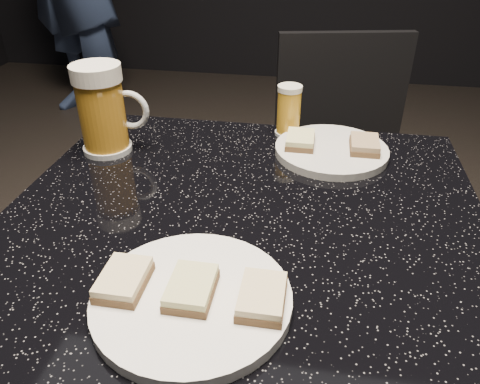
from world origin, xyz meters
name	(u,v)px	position (x,y,z in m)	size (l,w,h in m)	color
plate_large	(192,299)	(-0.03, -0.17, 0.76)	(0.23, 0.23, 0.01)	white
plate_small	(331,150)	(0.13, 0.24, 0.76)	(0.20, 0.20, 0.01)	silver
table	(240,339)	(0.00, 0.00, 0.51)	(0.70, 0.70, 0.75)	black
beer_mug	(103,109)	(-0.27, 0.18, 0.83)	(0.13, 0.09, 0.16)	silver
beer_tumbler	(289,111)	(0.04, 0.31, 0.80)	(0.05, 0.05, 0.10)	silver
chair	(342,171)	(0.18, 0.65, 0.50)	(0.43, 0.43, 0.85)	black
canapes_on_plate_large	(191,288)	(-0.03, -0.17, 0.77)	(0.21, 0.07, 0.02)	#4C3521
canapes_on_plate_small	(332,142)	(0.13, 0.24, 0.77)	(0.16, 0.07, 0.02)	#4C3521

